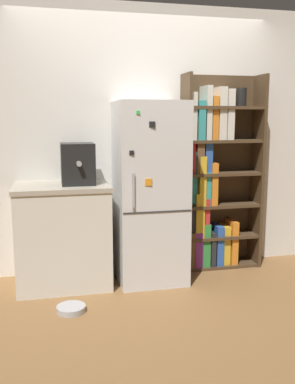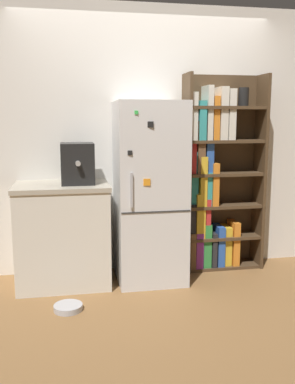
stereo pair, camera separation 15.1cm
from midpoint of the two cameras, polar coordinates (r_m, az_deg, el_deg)
The scene contains 7 objects.
ground_plane at distance 4.10m, azimuth -0.41°, elevation -11.95°, with size 16.00×16.00×0.00m, color olive.
wall_back at distance 4.28m, azimuth -1.80°, elevation 6.85°, with size 8.00×0.05×2.60m.
refrigerator at distance 3.99m, azimuth -0.82°, elevation -0.05°, with size 0.62×0.67×1.67m.
bookshelf at distance 4.36m, azimuth 7.61°, elevation 1.61°, with size 0.80×0.30×1.95m.
kitchen_counter at distance 4.01m, azimuth -12.24°, elevation -5.63°, with size 0.84×0.63×0.94m.
espresso_machine at distance 3.89m, azimuth -10.40°, elevation 3.73°, with size 0.29×0.38×0.37m.
pet_bowl at distance 3.59m, azimuth -11.38°, elevation -14.97°, with size 0.23×0.23×0.05m.
Camera 1 is at (-0.89, -3.71, 1.51)m, focal length 40.00 mm.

